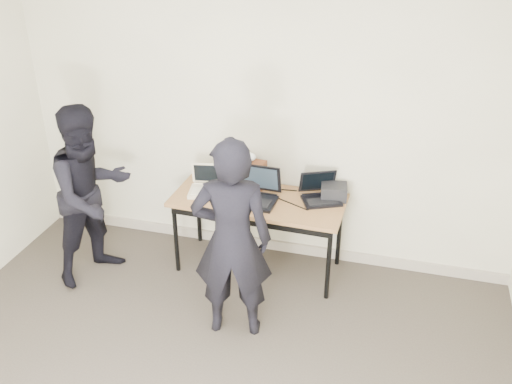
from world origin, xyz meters
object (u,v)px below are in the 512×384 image
at_px(laptop_center, 256,193).
at_px(leather_satchel, 245,173).
at_px(desk, 258,205).
at_px(person_observer, 91,194).
at_px(equipment_box, 334,192).
at_px(person_typist, 232,240).
at_px(laptop_right, 320,194).
at_px(laptop_beige, 207,187).

bearing_deg(laptop_center, leather_satchel, 127.23).
xyz_separation_m(desk, leather_satchel, (-0.18, 0.23, 0.19)).
relative_size(leather_satchel, person_observer, 0.23).
distance_m(equipment_box, person_typist, 1.19).
bearing_deg(person_observer, laptop_right, -46.41).
relative_size(leather_satchel, equipment_box, 1.69).
height_order(laptop_right, person_typist, person_typist).
bearing_deg(laptop_center, person_typist, -84.38).
bearing_deg(person_typist, equipment_box, -132.01).
bearing_deg(laptop_center, equipment_box, 19.78).
height_order(desk, laptop_beige, laptop_beige).
bearing_deg(laptop_center, person_observer, -160.08).
bearing_deg(person_typist, laptop_right, -128.15).
bearing_deg(laptop_beige, person_typist, -69.21).
bearing_deg(leather_satchel, laptop_center, -50.61).
relative_size(equipment_box, person_observer, 0.14).
distance_m(laptop_beige, equipment_box, 1.12).
xyz_separation_m(laptop_right, equipment_box, (0.11, 0.05, 0.01)).
height_order(laptop_beige, laptop_center, laptop_center).
bearing_deg(desk, laptop_right, 17.36).
height_order(leather_satchel, person_typist, person_typist).
relative_size(laptop_beige, person_typist, 0.21).
bearing_deg(person_typist, person_observer, -28.12).
relative_size(laptop_beige, laptop_center, 0.87).
bearing_deg(laptop_beige, equipment_box, -0.55).
xyz_separation_m(equipment_box, person_observer, (-1.99, -0.62, 0.01)).
bearing_deg(person_typist, laptop_center, -98.64).
bearing_deg(laptop_right, laptop_center, 170.88).
xyz_separation_m(laptop_center, person_typist, (0.04, -0.83, 0.03)).
bearing_deg(laptop_beige, laptop_right, -2.19).
xyz_separation_m(laptop_right, leather_satchel, (-0.70, 0.08, 0.07)).
xyz_separation_m(laptop_beige, leather_satchel, (0.30, 0.22, 0.08)).
bearing_deg(person_observer, desk, -45.89).
height_order(laptop_beige, leather_satchel, leather_satchel).
bearing_deg(leather_satchel, person_observer, -146.22).
bearing_deg(equipment_box, desk, -163.07).
height_order(desk, leather_satchel, leather_satchel).
bearing_deg(person_observer, laptop_center, -46.03).
distance_m(person_typist, person_observer, 1.45).
bearing_deg(equipment_box, laptop_right, -157.24).
relative_size(desk, laptop_right, 3.62).
distance_m(laptop_center, person_typist, 0.83).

